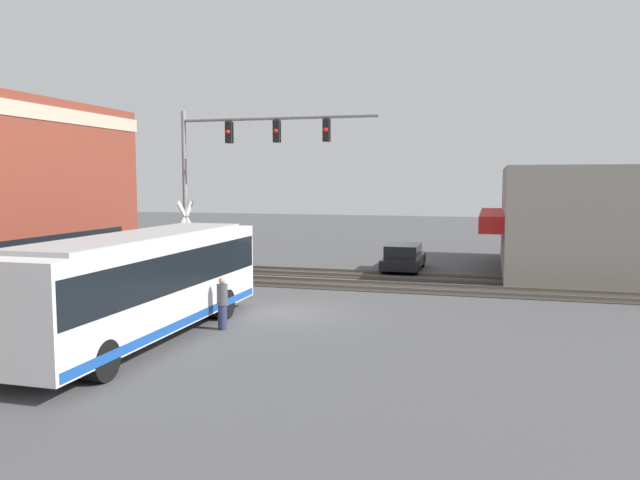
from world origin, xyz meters
TOP-DOWN VIEW (x-y plane):
  - ground_plane at (0.00, 0.00)m, footprint 120.00×120.00m
  - shop_building at (13.24, -11.59)m, footprint 13.06×9.48m
  - city_bus at (-4.73, 2.80)m, footprint 10.85×2.59m
  - traffic_signal_gantry at (3.97, 3.39)m, footprint 0.42×8.59m
  - crossing_signal at (3.44, 5.66)m, footprint 1.41×1.18m
  - rail_track_near at (6.00, 0.00)m, footprint 2.60×60.00m
  - rail_track_far at (9.20, 0.00)m, footprint 2.60×60.00m
  - parked_car_black at (11.26, -2.60)m, footprint 4.68×1.82m
  - pedestrian_near_bus at (-2.93, 1.11)m, footprint 0.34×0.34m
  - pedestrian_at_crossing at (3.84, 4.84)m, footprint 0.34×0.34m

SIDE VIEW (x-z plane):
  - ground_plane at x=0.00m, z-range 0.00..0.00m
  - rail_track_near at x=6.00m, z-range -0.05..0.10m
  - rail_track_far at x=9.20m, z-range -0.05..0.10m
  - parked_car_black at x=11.26m, z-range -0.04..1.33m
  - pedestrian_near_bus at x=-2.93m, z-range 0.01..1.66m
  - pedestrian_at_crossing at x=3.84m, z-range 0.02..1.73m
  - city_bus at x=-4.73m, z-range 0.16..3.28m
  - crossing_signal at x=3.44m, z-range 0.39..4.20m
  - shop_building at x=13.24m, z-range 0.00..5.29m
  - traffic_signal_gantry at x=3.97m, z-range 1.87..9.48m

